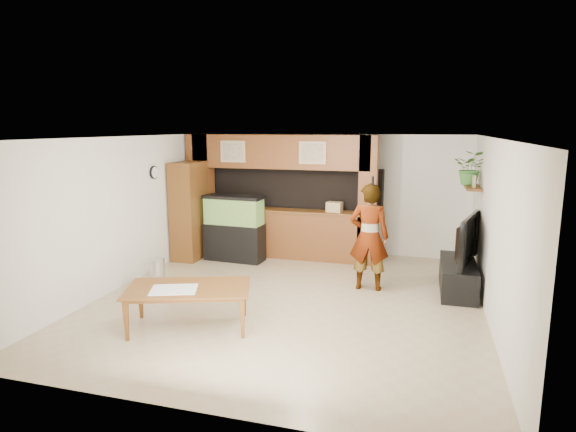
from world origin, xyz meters
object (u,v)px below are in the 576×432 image
(aquarium, at_px, (234,229))
(pantry_cabinet, at_px, (189,211))
(person, at_px, (369,237))
(dining_table, at_px, (189,308))
(television, at_px, (460,239))

(aquarium, bearing_deg, pantry_cabinet, -170.35)
(pantry_cabinet, relative_size, person, 1.11)
(pantry_cabinet, bearing_deg, aquarium, 5.91)
(aquarium, distance_m, person, 3.09)
(aquarium, bearing_deg, dining_table, -74.56)
(pantry_cabinet, xyz_separation_m, television, (5.35, -0.65, -0.11))
(person, bearing_deg, television, -170.56)
(pantry_cabinet, distance_m, television, 5.39)
(person, bearing_deg, pantry_cabinet, -15.93)
(television, xyz_separation_m, person, (-1.49, -0.30, 0.01))
(television, bearing_deg, pantry_cabinet, 97.25)
(aquarium, distance_m, television, 4.45)
(aquarium, height_order, person, person)
(aquarium, xyz_separation_m, person, (2.90, -1.06, 0.25))
(aquarium, height_order, dining_table, aquarium)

